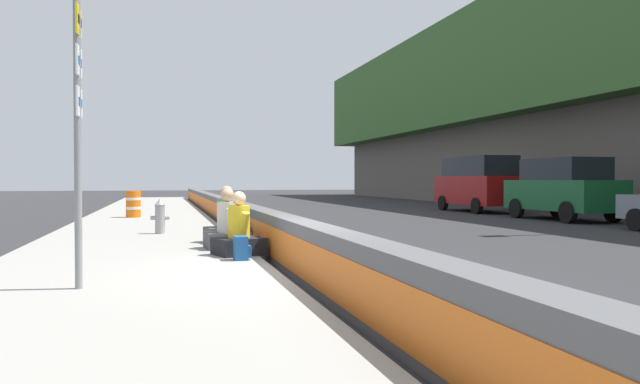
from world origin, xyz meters
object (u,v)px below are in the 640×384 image
at_px(route_sign_post, 78,119).
at_px(parked_car_fourth, 478,183).
at_px(fire_hydrant, 160,216).
at_px(construction_barrel, 133,204).
at_px(seated_person_foreground, 239,235).
at_px(parked_car_third, 563,188).
at_px(backpack, 241,248).
at_px(seated_person_middle, 227,230).
at_px(seated_person_rear, 227,225).

height_order(route_sign_post, parked_car_fourth, route_sign_post).
height_order(fire_hydrant, construction_barrel, construction_barrel).
bearing_deg(fire_hydrant, parked_car_fourth, -55.70).
bearing_deg(route_sign_post, seated_person_foreground, -38.85).
relative_size(parked_car_third, parked_car_fourth, 0.94).
xyz_separation_m(seated_person_foreground, construction_barrel, (11.92, 2.34, 0.12)).
bearing_deg(seated_person_foreground, construction_barrel, 11.11).
xyz_separation_m(route_sign_post, parked_car_fourth, (17.43, -15.22, -0.88)).
distance_m(seated_person_foreground, backpack, 0.72).
distance_m(seated_person_foreground, seated_person_middle, 1.10).
xyz_separation_m(route_sign_post, seated_person_middle, (3.99, -2.24, -1.73)).
xyz_separation_m(construction_barrel, parked_car_fourth, (2.63, -15.24, 0.73)).
height_order(route_sign_post, seated_person_middle, route_sign_post).
distance_m(seated_person_foreground, parked_car_fourth, 19.46).
bearing_deg(parked_car_third, seated_person_foreground, 123.06).
bearing_deg(seated_person_rear, parked_car_fourth, -46.42).
xyz_separation_m(backpack, parked_car_third, (9.13, -13.00, 0.85)).
xyz_separation_m(seated_person_foreground, backpack, (-0.70, 0.05, -0.16)).
bearing_deg(backpack, seated_person_rear, -1.21).
relative_size(fire_hydrant, parked_car_fourth, 0.17).
relative_size(seated_person_rear, backpack, 3.04).
height_order(route_sign_post, parked_car_third, route_sign_post).
bearing_deg(fire_hydrant, route_sign_post, 173.05).
distance_m(seated_person_middle, parked_car_fourth, 18.71).
bearing_deg(seated_person_foreground, parked_car_fourth, -41.56).
height_order(seated_person_middle, backpack, seated_person_middle).
height_order(seated_person_middle, seated_person_rear, seated_person_rear).
height_order(backpack, parked_car_fourth, parked_car_fourth).
relative_size(backpack, construction_barrel, 0.42).
relative_size(seated_person_foreground, parked_car_fourth, 0.22).
xyz_separation_m(route_sign_post, seated_person_rear, (5.18, -2.34, -1.71)).
height_order(seated_person_foreground, parked_car_third, parked_car_third).
xyz_separation_m(seated_person_middle, backpack, (-1.80, -0.04, -0.17)).
distance_m(route_sign_post, parked_car_third, 19.05).
height_order(seated_person_foreground, seated_person_middle, seated_person_middle).
bearing_deg(backpack, parked_car_fourth, -40.32).
distance_m(backpack, construction_barrel, 12.83).
distance_m(route_sign_post, parked_car_fourth, 23.16).
bearing_deg(seated_person_middle, backpack, -178.61).
bearing_deg(backpack, parked_car_third, -54.91).
bearing_deg(parked_car_fourth, seated_person_rear, 133.58).
height_order(seated_person_middle, parked_car_fourth, parked_car_fourth).
bearing_deg(parked_car_third, route_sign_post, 126.53).
relative_size(fire_hydrant, parked_car_third, 0.18).
height_order(seated_person_foreground, construction_barrel, seated_person_foreground).
height_order(backpack, parked_car_third, parked_car_third).
relative_size(route_sign_post, parked_car_fourth, 0.70).
xyz_separation_m(seated_person_foreground, seated_person_rear, (2.29, -0.02, 0.02)).
height_order(route_sign_post, seated_person_foreground, route_sign_post).
distance_m(route_sign_post, fire_hydrant, 7.92).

